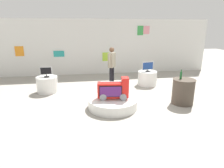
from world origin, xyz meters
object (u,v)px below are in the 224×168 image
(tv_on_center_rear, at_px, (148,66))
(side_table_round, at_px, (183,91))
(tv_on_left_rear, at_px, (46,72))
(display_pedestal_center_rear, at_px, (147,78))
(main_display_pedestal, at_px, (113,103))
(novelty_firetruck_tv, at_px, (114,90))
(bottle_on_side_table, at_px, (181,75))
(display_pedestal_left_rear, at_px, (47,84))
(shopper_browsing_near_truck, at_px, (112,65))

(tv_on_center_rear, relative_size, side_table_round, 0.63)
(tv_on_left_rear, relative_size, tv_on_center_rear, 0.81)
(display_pedestal_center_rear, bearing_deg, main_display_pedestal, -130.55)
(novelty_firetruck_tv, relative_size, bottle_on_side_table, 3.20)
(novelty_firetruck_tv, xyz_separation_m, tv_on_center_rear, (1.90, 2.25, 0.26))
(bottle_on_side_table, bearing_deg, display_pedestal_left_rear, 156.98)
(tv_on_left_rear, distance_m, side_table_round, 5.06)
(tv_on_left_rear, distance_m, bottle_on_side_table, 4.93)
(main_display_pedestal, distance_m, tv_on_center_rear, 3.03)
(main_display_pedestal, height_order, bottle_on_side_table, bottle_on_side_table)
(bottle_on_side_table, bearing_deg, shopper_browsing_near_truck, 134.00)
(main_display_pedestal, relative_size, shopper_browsing_near_truck, 0.91)
(shopper_browsing_near_truck, bearing_deg, tv_on_center_rear, 6.78)
(tv_on_left_rear, height_order, tv_on_center_rear, tv_on_center_rear)
(novelty_firetruck_tv, height_order, tv_on_left_rear, tv_on_left_rear)
(display_pedestal_left_rear, bearing_deg, side_table_round, -23.13)
(novelty_firetruck_tv, xyz_separation_m, tv_on_left_rear, (-2.31, 1.96, 0.24))
(main_display_pedestal, xyz_separation_m, tv_on_left_rear, (-2.29, 1.95, 0.67))
(tv_on_left_rear, distance_m, display_pedestal_center_rear, 4.25)
(display_pedestal_left_rear, bearing_deg, display_pedestal_center_rear, 3.95)
(main_display_pedestal, xyz_separation_m, bottle_on_side_table, (2.25, 0.02, 0.82))
(main_display_pedestal, xyz_separation_m, tv_on_center_rear, (1.92, 2.24, 0.69))
(tv_on_center_rear, relative_size, bottle_on_side_table, 1.72)
(display_pedestal_left_rear, bearing_deg, tv_on_left_rear, -87.24)
(tv_on_left_rear, bearing_deg, main_display_pedestal, -40.39)
(display_pedestal_left_rear, distance_m, tv_on_center_rear, 4.25)
(shopper_browsing_near_truck, bearing_deg, display_pedestal_center_rear, 6.92)
(novelty_firetruck_tv, relative_size, display_pedestal_left_rear, 1.23)
(shopper_browsing_near_truck, bearing_deg, side_table_round, -45.27)
(side_table_round, xyz_separation_m, bottle_on_side_table, (-0.10, 0.05, 0.54))
(tv_on_left_rear, bearing_deg, display_pedestal_left_rear, 92.76)
(main_display_pedestal, bearing_deg, side_table_round, -0.77)
(novelty_firetruck_tv, relative_size, tv_on_left_rear, 2.29)
(main_display_pedestal, bearing_deg, shopper_browsing_near_truck, 81.75)
(display_pedestal_left_rear, xyz_separation_m, display_pedestal_center_rear, (4.21, 0.29, 0.00))
(side_table_round, xyz_separation_m, shopper_browsing_near_truck, (-2.06, 2.08, 0.57))
(display_pedestal_left_rear, xyz_separation_m, side_table_round, (4.64, -1.98, 0.12))
(display_pedestal_left_rear, relative_size, side_table_round, 0.96)
(main_display_pedestal, bearing_deg, tv_on_left_rear, 139.61)
(tv_on_left_rear, xyz_separation_m, display_pedestal_center_rear, (4.21, 0.29, -0.52))
(novelty_firetruck_tv, distance_m, shopper_browsing_near_truck, 2.11)
(tv_on_center_rear, bearing_deg, main_display_pedestal, -130.59)
(main_display_pedestal, xyz_separation_m, display_pedestal_center_rear, (1.92, 2.24, 0.16))
(shopper_browsing_near_truck, bearing_deg, tv_on_left_rear, -177.84)
(shopper_browsing_near_truck, bearing_deg, display_pedestal_left_rear, -177.92)
(display_pedestal_left_rear, bearing_deg, tv_on_center_rear, 3.89)
(tv_on_center_rear, xyz_separation_m, side_table_round, (0.44, -2.27, -0.41))
(display_pedestal_center_rear, distance_m, shopper_browsing_near_truck, 1.77)
(display_pedestal_center_rear, bearing_deg, display_pedestal_left_rear, -176.05)
(tv_on_left_rear, relative_size, side_table_round, 0.52)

